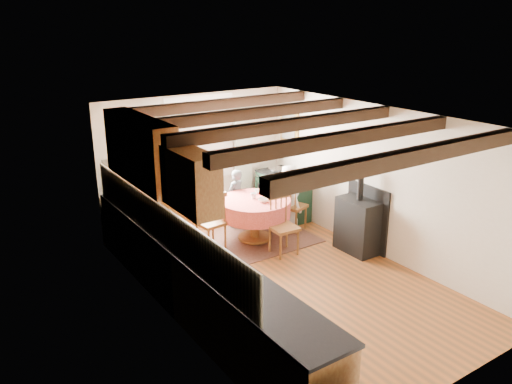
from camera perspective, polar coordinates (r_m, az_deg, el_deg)
floor at (r=7.65m, az=3.40°, el=-9.80°), size 3.60×5.50×0.00m
ceiling at (r=6.84m, az=3.78°, el=8.17°), size 3.60×5.50×0.00m
wall_back at (r=9.38m, az=-6.67°, el=3.45°), size 3.60×0.00×2.40m
wall_front at (r=5.43m, az=21.70°, el=-9.48°), size 3.60×0.00×2.40m
wall_left at (r=6.30m, az=-9.60°, el=-4.43°), size 0.00×5.50×2.40m
wall_right at (r=8.32m, az=13.48°, el=1.08°), size 0.00×5.50×2.40m
beam_a at (r=5.46m, az=16.69°, el=3.74°), size 3.60×0.16×0.16m
beam_b at (r=6.12m, az=9.51°, el=5.83°), size 3.60×0.16×0.16m
beam_c at (r=6.86m, az=3.77°, el=7.43°), size 3.60×0.16×0.16m
beam_d at (r=7.66m, az=-0.84°, el=8.65°), size 3.60×0.16×0.16m
beam_e at (r=8.50m, az=-4.58°, el=9.60°), size 3.60×0.16×0.16m
splash_left at (r=6.56m, az=-10.54°, el=-3.53°), size 0.02×4.50×0.55m
splash_back at (r=8.97m, az=-12.28°, el=2.43°), size 1.40×0.02×0.55m
base_cabinet_left at (r=6.74m, az=-6.90°, el=-9.85°), size 0.60×5.30×0.88m
base_cabinet_back at (r=8.95m, az=-11.57°, el=-2.70°), size 1.30×0.60×0.88m
worktop_left at (r=6.54m, az=-6.90°, el=-6.26°), size 0.64×5.30×0.04m
worktop_back at (r=8.78m, az=-11.71°, el=0.05°), size 1.30×0.64×0.04m
wall_cabinet_glass at (r=7.18m, az=-12.72°, el=4.58°), size 0.34×1.80×0.90m
wall_cabinet_solid at (r=5.87m, az=-7.23°, el=1.24°), size 0.34×0.90×0.70m
window_frame at (r=9.32m, az=-6.18°, el=5.90°), size 1.34×0.03×1.54m
window_pane at (r=9.32m, az=-6.19°, el=5.91°), size 1.20×0.01×1.40m
curtain_left at (r=9.02m, az=-10.58°, el=1.97°), size 0.35×0.10×2.10m
curtain_right at (r=9.78m, az=-1.44°, el=3.60°), size 0.35×0.10×2.10m
curtain_rod at (r=9.13m, az=-6.05°, el=9.48°), size 2.00×0.03×0.03m
wall_picture at (r=9.82m, az=3.71°, el=7.23°), size 0.04×0.50×0.60m
wall_plate at (r=9.75m, az=-1.19°, el=7.18°), size 0.30×0.02×0.30m
rug at (r=8.98m, az=-0.15°, el=-5.23°), size 1.94×1.51×0.01m
dining_table at (r=8.84m, az=-0.15°, el=-3.09°), size 1.22×1.22×0.73m
chair_near at (r=8.29m, az=3.12°, el=-3.74°), size 0.44×0.46×0.97m
chair_left at (r=8.48m, az=-5.05°, el=-3.14°), size 0.50×0.48×1.01m
chair_right at (r=9.26m, az=4.15°, el=-1.34°), size 0.54×0.53×0.97m
aga_range at (r=9.79m, az=3.01°, el=-0.35°), size 0.64×0.99×0.91m
cast_iron_stove at (r=8.46m, az=11.28°, el=-2.10°), size 0.42×0.70×1.39m
child_far at (r=9.32m, az=-2.28°, el=-0.76°), size 0.46×0.38×1.09m
child_right at (r=9.26m, az=3.67°, el=-0.58°), size 0.45×0.62×1.19m
bowl_a at (r=9.04m, az=0.41°, el=0.06°), size 0.25×0.25×0.05m
bowl_b at (r=8.59m, az=0.89°, el=-0.91°), size 0.22×0.22×0.06m
cup at (r=8.74m, az=-0.26°, el=-0.42°), size 0.14×0.14×0.10m
canister_tall at (r=8.65m, az=-12.96°, el=0.65°), size 0.14×0.14×0.24m
canister_wide at (r=8.83m, az=-12.20°, el=0.88°), size 0.16×0.16×0.18m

